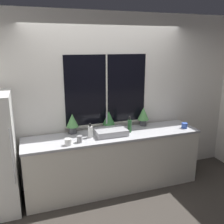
# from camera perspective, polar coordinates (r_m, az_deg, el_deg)

# --- Properties ---
(ground_plane) EXTENTS (14.00, 14.00, 0.00)m
(ground_plane) POSITION_cam_1_polar(r_m,az_deg,el_deg) (3.97, 1.88, -18.73)
(ground_plane) COLOR #38332D
(wall_back) EXTENTS (8.00, 0.09, 2.70)m
(wall_back) POSITION_cam_1_polar(r_m,az_deg,el_deg) (4.02, -1.39, 2.78)
(wall_back) COLOR silver
(wall_back) RESTS_ON ground_plane
(wall_right) EXTENTS (0.06, 7.00, 2.70)m
(wall_right) POSITION_cam_1_polar(r_m,az_deg,el_deg) (5.84, 18.35, 5.91)
(wall_right) COLOR silver
(wall_right) RESTS_ON ground_plane
(counter) EXTENTS (2.71, 0.63, 0.90)m
(counter) POSITION_cam_1_polar(r_m,az_deg,el_deg) (3.99, 0.36, -11.09)
(counter) COLOR silver
(counter) RESTS_ON ground_plane
(sink) EXTENTS (0.47, 0.37, 0.28)m
(sink) POSITION_cam_1_polar(r_m,az_deg,el_deg) (3.77, -0.33, -4.52)
(sink) COLOR #ADADB2
(sink) RESTS_ON counter
(potted_plant_left) EXTENTS (0.18, 0.18, 0.31)m
(potted_plant_left) POSITION_cam_1_polar(r_m,az_deg,el_deg) (3.83, -9.06, -2.26)
(potted_plant_left) COLOR #4C4C51
(potted_plant_left) RESTS_ON counter
(potted_plant_center) EXTENTS (0.20, 0.20, 0.30)m
(potted_plant_center) POSITION_cam_1_polar(r_m,az_deg,el_deg) (3.97, -0.71, -1.62)
(potted_plant_center) COLOR #4C4C51
(potted_plant_center) RESTS_ON counter
(potted_plant_right) EXTENTS (0.19, 0.19, 0.31)m
(potted_plant_right) POSITION_cam_1_polar(r_m,az_deg,el_deg) (4.19, 7.17, -0.67)
(potted_plant_right) COLOR #4C4C51
(potted_plant_right) RESTS_ON counter
(soap_bottle) EXTENTS (0.07, 0.07, 0.21)m
(soap_bottle) POSITION_cam_1_polar(r_m,az_deg,el_deg) (3.66, -4.97, -4.48)
(soap_bottle) COLOR white
(soap_bottle) RESTS_ON counter
(bottle_tall) EXTENTS (0.06, 0.06, 0.25)m
(bottle_tall) POSITION_cam_1_polar(r_m,az_deg,el_deg) (3.87, 4.04, -3.13)
(bottle_tall) COLOR #235128
(bottle_tall) RESTS_ON counter
(mug_grey) EXTENTS (0.07, 0.07, 0.10)m
(mug_grey) POSITION_cam_1_polar(r_m,az_deg,el_deg) (3.51, -7.44, -6.17)
(mug_grey) COLOR gray
(mug_grey) RESTS_ON counter
(mug_blue) EXTENTS (0.10, 0.10, 0.08)m
(mug_blue) POSITION_cam_1_polar(r_m,az_deg,el_deg) (4.23, 16.23, -2.98)
(mug_blue) COLOR #3351AD
(mug_blue) RESTS_ON counter
(mug_white) EXTENTS (0.09, 0.09, 0.09)m
(mug_white) POSITION_cam_1_polar(r_m,az_deg,el_deg) (3.45, -10.00, -6.74)
(mug_white) COLOR white
(mug_white) RESTS_ON counter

